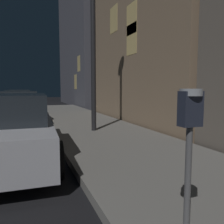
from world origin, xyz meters
TOP-DOWN VIEW (x-y plane):
  - parking_meter at (4.52, 0.11)m, footprint 0.19×0.19m
  - car_silver at (2.85, 3.80)m, footprint 2.25×4.56m
  - car_white at (2.85, 9.47)m, footprint 2.25×4.64m
  - car_green at (2.85, 15.69)m, footprint 2.05×4.51m
  - car_blue at (2.85, 21.62)m, footprint 2.22×4.11m
  - street_lamp at (5.37, 5.80)m, footprint 0.44×0.44m
  - building_mid at (11.37, 8.01)m, footprint 8.15×9.07m
  - building_far at (11.54, 20.04)m, footprint 8.49×11.16m

SIDE VIEW (x-z plane):
  - car_blue at x=2.85m, z-range -0.01..1.42m
  - car_silver at x=2.85m, z-range -0.01..1.42m
  - car_green at x=2.85m, z-range 0.00..1.43m
  - car_white at x=2.85m, z-range 0.00..1.43m
  - parking_meter at x=4.52m, z-range 0.51..1.91m
  - street_lamp at x=5.37m, z-range 1.06..6.83m
  - building_mid at x=11.37m, z-range 0.00..9.32m
  - building_far at x=11.54m, z-range 0.00..13.75m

